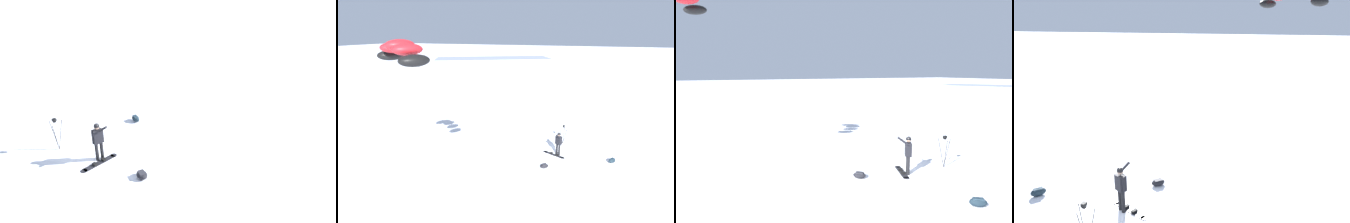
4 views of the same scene
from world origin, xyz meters
TOP-DOWN VIEW (x-y plane):
  - ground_plane at (0.00, 0.00)m, footprint 300.00×300.00m
  - snowboarder at (-0.43, -0.07)m, footprint 0.48×0.76m
  - snowboard at (-0.69, -0.18)m, footprint 1.61×0.84m
  - gear_bag_large at (-0.96, -2.19)m, footprint 0.66×0.66m
  - camera_tripod at (-0.37, 2.02)m, footprint 0.61×0.48m
  - gear_bag_small at (3.13, -0.03)m, footprint 0.60×0.64m

SIDE VIEW (x-z plane):
  - ground_plane at x=0.00m, z-range 0.00..0.00m
  - snowboard at x=-0.69m, z-range -0.03..0.07m
  - gear_bag_large at x=-0.96m, z-range 0.01..0.25m
  - gear_bag_small at x=3.13m, z-range 0.01..0.31m
  - snowboarder at x=-0.43m, z-range 0.17..1.86m
  - camera_tripod at x=-0.37m, z-range 0.31..1.81m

